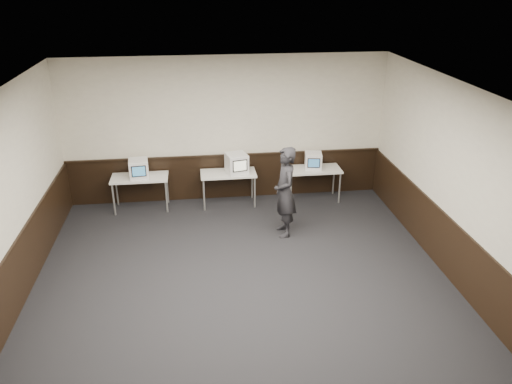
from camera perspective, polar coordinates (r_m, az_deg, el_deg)
floor at (r=8.08m, az=-1.10°, el=-12.25°), size 8.00×8.00×0.00m
ceiling at (r=6.70m, az=-1.32°, el=10.39°), size 8.00×8.00×0.00m
back_wall at (r=10.97m, az=-3.44°, el=7.13°), size 7.00×0.00×7.00m
right_wall at (r=8.33m, az=23.48°, el=-0.51°), size 0.00×8.00×8.00m
wainscot_back at (r=11.32m, az=-3.30°, el=1.76°), size 6.98×0.04×1.00m
wainscot_left at (r=8.26m, az=-26.31°, el=-10.01°), size 0.04×7.98×1.00m
wainscot_right at (r=8.80m, az=22.20°, el=-7.05°), size 0.04×7.98×1.00m
wainscot_rail at (r=11.12m, az=-3.36°, el=4.20°), size 6.98×0.06×0.04m
desk_left at (r=10.95m, az=-13.14°, el=1.37°), size 1.20×0.60×0.75m
desk_center at (r=10.90m, az=-3.18°, el=1.88°), size 1.20×0.60×0.75m
desk_right at (r=11.18m, az=6.58°, el=2.33°), size 1.20×0.60×0.75m
emac_left at (r=10.82m, az=-13.26°, el=2.62°), size 0.44×0.46×0.40m
emac_center at (r=10.80m, az=-2.22°, el=3.31°), size 0.52×0.54×0.43m
emac_right at (r=11.10m, az=6.56°, el=3.57°), size 0.42×0.44×0.36m
person at (r=9.56m, az=3.33°, el=-0.01°), size 0.48×0.69×1.79m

